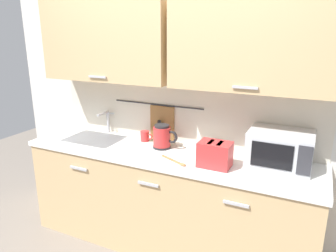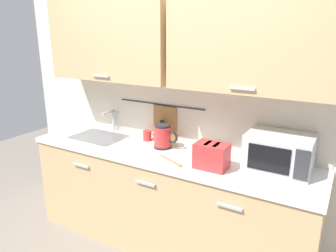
# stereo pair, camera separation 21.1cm
# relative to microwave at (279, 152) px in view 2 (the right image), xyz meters

# --- Properties ---
(counter_unit) EXTENTS (2.53, 0.64, 0.90)m
(counter_unit) POSITION_rel_microwave_xyz_m (-0.91, -0.11, -0.58)
(counter_unit) COLOR tan
(counter_unit) RESTS_ON ground
(back_wall_assembly) EXTENTS (3.70, 0.41, 2.50)m
(back_wall_assembly) POSITION_rel_microwave_xyz_m (-0.90, 0.12, 0.49)
(back_wall_assembly) COLOR silver
(back_wall_assembly) RESTS_ON ground
(sink_faucet) EXTENTS (0.09, 0.17, 0.22)m
(sink_faucet) POSITION_rel_microwave_xyz_m (-1.66, 0.12, 0.01)
(sink_faucet) COLOR #B2B5BA
(sink_faucet) RESTS_ON counter_unit
(microwave) EXTENTS (0.46, 0.35, 0.27)m
(microwave) POSITION_rel_microwave_xyz_m (0.00, 0.00, 0.00)
(microwave) COLOR silver
(microwave) RESTS_ON counter_unit
(electric_kettle) EXTENTS (0.23, 0.16, 0.21)m
(electric_kettle) POSITION_rel_microwave_xyz_m (-0.97, -0.03, -0.03)
(electric_kettle) COLOR black
(electric_kettle) RESTS_ON counter_unit
(dish_soap_bottle) EXTENTS (0.06, 0.06, 0.20)m
(dish_soap_bottle) POSITION_rel_microwave_xyz_m (-1.08, 0.12, -0.05)
(dish_soap_bottle) COLOR green
(dish_soap_bottle) RESTS_ON counter_unit
(mug_near_sink) EXTENTS (0.12, 0.08, 0.09)m
(mug_near_sink) POSITION_rel_microwave_xyz_m (-1.19, 0.06, -0.09)
(mug_near_sink) COLOR red
(mug_near_sink) RESTS_ON counter_unit
(mixing_bowl) EXTENTS (0.21, 0.21, 0.08)m
(mixing_bowl) POSITION_rel_microwave_xyz_m (-0.54, 0.06, -0.09)
(mixing_bowl) COLOR silver
(mixing_bowl) RESTS_ON counter_unit
(toaster) EXTENTS (0.26, 0.17, 0.19)m
(toaster) POSITION_rel_microwave_xyz_m (-0.43, -0.22, -0.04)
(toaster) COLOR red
(toaster) RESTS_ON counter_unit
(wooden_spoon) EXTENTS (0.26, 0.14, 0.01)m
(wooden_spoon) POSITION_rel_microwave_xyz_m (-0.72, -0.28, -0.13)
(wooden_spoon) COLOR #9E7042
(wooden_spoon) RESTS_ON counter_unit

